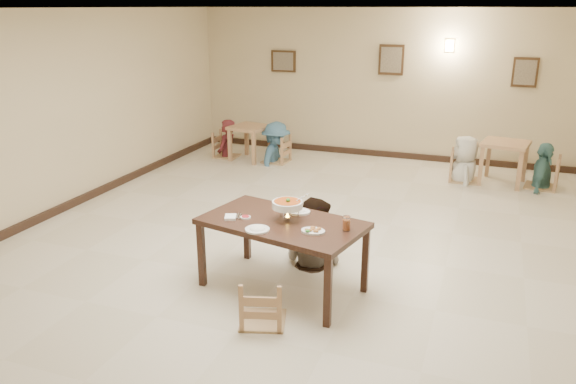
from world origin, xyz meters
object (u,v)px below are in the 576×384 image
at_px(curry_warmer, 287,205).
at_px(main_diner, 314,198).
at_px(chair_near, 262,279).
at_px(bg_chair_ll, 226,133).
at_px(chair_far, 316,227).
at_px(bg_diner_b, 276,122).
at_px(bg_diner_d, 547,143).
at_px(bg_table_right, 505,150).
at_px(bg_chair_lr, 276,137).
at_px(bg_table_left, 250,132).
at_px(bg_chair_rl, 466,153).
at_px(drink_glass, 346,224).
at_px(main_table, 282,228).
at_px(bg_diner_c, 468,136).
at_px(bg_chair_rr, 545,158).
at_px(bg_diner_a, 226,120).

bearing_deg(curry_warmer, main_diner, 84.40).
distance_m(chair_near, bg_chair_ll, 6.58).
bearing_deg(chair_far, bg_diner_b, 96.99).
height_order(chair_far, bg_diner_d, bg_diner_d).
bearing_deg(bg_table_right, chair_far, -117.26).
bearing_deg(bg_chair_lr, bg_table_left, -83.97).
height_order(chair_near, bg_chair_rl, bg_chair_rl).
bearing_deg(bg_table_right, bg_chair_lr, -179.42).
distance_m(curry_warmer, bg_diner_b, 5.37).
bearing_deg(bg_chair_ll, drink_glass, -145.07).
relative_size(chair_far, chair_near, 0.95).
height_order(main_table, bg_diner_c, bg_diner_c).
relative_size(curry_warmer, bg_chair_ll, 0.37).
xyz_separation_m(main_diner, bg_chair_rr, (2.82, 4.25, -0.30)).
distance_m(chair_near, bg_table_left, 6.28).
distance_m(bg_chair_rl, bg_diner_c, 0.30).
bearing_deg(main_diner, bg_diner_a, -30.98).
height_order(drink_glass, bg_diner_c, bg_diner_c).
bearing_deg(bg_table_left, bg_chair_lr, 2.66).
relative_size(bg_table_right, bg_chair_rr, 0.81).
distance_m(drink_glass, bg_chair_rr, 5.51).
xyz_separation_m(curry_warmer, bg_chair_lr, (-2.07, 4.95, -0.46)).
bearing_deg(main_diner, bg_table_left, -35.76).
relative_size(bg_chair_rr, bg_diner_b, 0.66).
bearing_deg(bg_diner_c, bg_table_right, 84.78).
height_order(bg_chair_ll, bg_diner_b, bg_diner_b).
xyz_separation_m(bg_table_right, bg_diner_c, (-0.65, -0.07, 0.21)).
bearing_deg(bg_diner_d, main_table, 160.30).
relative_size(main_table, bg_chair_ll, 1.87).
bearing_deg(drink_glass, chair_far, 124.69).
relative_size(chair_far, bg_table_left, 1.08).
height_order(main_table, main_diner, main_diner).
bearing_deg(bg_table_right, curry_warmer, -114.22).
height_order(drink_glass, bg_diner_b, bg_diner_b).
xyz_separation_m(bg_table_right, bg_chair_ll, (-5.43, -0.03, -0.11)).
bearing_deg(drink_glass, chair_near, -132.74).
xyz_separation_m(bg_chair_lr, bg_chair_rr, (4.97, 0.02, 0.02)).
bearing_deg(bg_chair_lr, main_diner, 30.27).
distance_m(chair_far, bg_diner_d, 5.05).
distance_m(bg_chair_ll, bg_diner_d, 6.09).
distance_m(main_diner, bg_diner_c, 4.46).
bearing_deg(curry_warmer, chair_near, -88.48).
bearing_deg(bg_diner_a, chair_near, 29.08).
bearing_deg(bg_chair_rr, chair_far, -25.23).
bearing_deg(bg_chair_ll, bg_diner_b, -93.46).
relative_size(main_diner, curry_warmer, 4.51).
distance_m(bg_table_right, bg_chair_rl, 0.66).
bearing_deg(main_diner, chair_far, -77.09).
distance_m(chair_near, bg_diner_c, 5.92).
height_order(chair_far, bg_chair_rr, bg_chair_rr).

